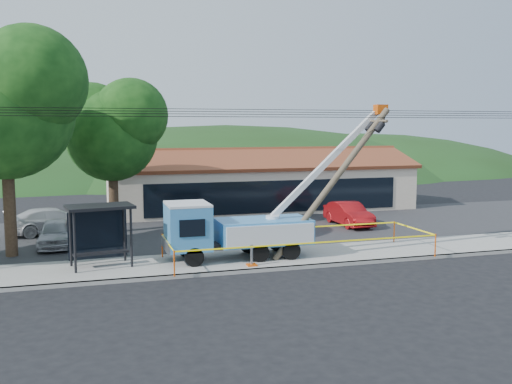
{
  "coord_description": "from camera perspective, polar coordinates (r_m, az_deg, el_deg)",
  "views": [
    {
      "loc": [
        -8.55,
        -20.78,
        6.23
      ],
      "look_at": [
        -0.78,
        5.0,
        3.12
      ],
      "focal_mm": 40.0,
      "sensor_mm": 36.0,
      "label": 1
    }
  ],
  "objects": [
    {
      "name": "ground",
      "position": [
        23.32,
        5.45,
        -8.93
      ],
      "size": [
        120.0,
        120.0,
        0.0
      ],
      "primitive_type": "plane",
      "color": "black",
      "rests_on": "ground"
    },
    {
      "name": "curb",
      "position": [
        25.19,
        3.63,
        -7.56
      ],
      "size": [
        60.0,
        0.25,
        0.15
      ],
      "primitive_type": "cube",
      "color": "gray",
      "rests_on": "ground"
    },
    {
      "name": "sidewalk",
      "position": [
        26.93,
        2.21,
        -6.62
      ],
      "size": [
        60.0,
        4.0,
        0.15
      ],
      "primitive_type": "cube",
      "color": "gray",
      "rests_on": "ground"
    },
    {
      "name": "parking_lot",
      "position": [
        34.44,
        -2.14,
        -3.74
      ],
      "size": [
        60.0,
        12.0,
        0.1
      ],
      "primitive_type": "cube",
      "color": "#28282B",
      "rests_on": "ground"
    },
    {
      "name": "strip_mall",
      "position": [
        42.87,
        0.33,
        0.78
      ],
      "size": [
        22.5,
        8.53,
        4.67
      ],
      "color": "beige",
      "rests_on": "ground"
    },
    {
      "name": "tree_west_near",
      "position": [
        29.01,
        -23.88,
        8.6
      ],
      "size": [
        7.56,
        6.72,
        10.8
      ],
      "color": "#332316",
      "rests_on": "ground"
    },
    {
      "name": "tree_lot",
      "position": [
        33.81,
        -14.25,
        6.36
      ],
      "size": [
        6.3,
        5.6,
        8.94
      ],
      "color": "#332316",
      "rests_on": "ground"
    },
    {
      "name": "hill_west",
      "position": [
        76.31,
        -21.58,
        1.45
      ],
      "size": [
        78.4,
        56.0,
        28.0
      ],
      "primitive_type": "ellipsoid",
      "color": "#1D3814",
      "rests_on": "ground"
    },
    {
      "name": "hill_center",
      "position": [
        78.27,
        -3.03,
        2.02
      ],
      "size": [
        89.6,
        64.0,
        32.0
      ],
      "primitive_type": "ellipsoid",
      "color": "#1D3814",
      "rests_on": "ground"
    },
    {
      "name": "hill_east",
      "position": [
        85.25,
        10.16,
        2.31
      ],
      "size": [
        72.8,
        52.0,
        26.0
      ],
      "primitive_type": "ellipsoid",
      "color": "#1D3814",
      "rests_on": "ground"
    },
    {
      "name": "utility_truck",
      "position": [
        26.3,
        -2.11,
        -3.62
      ],
      "size": [
        10.78,
        3.61,
        7.13
      ],
      "color": "black",
      "rests_on": "ground"
    },
    {
      "name": "leaning_pole",
      "position": [
        26.82,
        8.17,
        1.65
      ],
      "size": [
        5.83,
        1.63,
        7.07
      ],
      "color": "#4D4332",
      "rests_on": "ground"
    },
    {
      "name": "bus_shelter",
      "position": [
        25.71,
        -15.39,
        -2.82
      ],
      "size": [
        3.01,
        2.12,
        2.68
      ],
      "rotation": [
        0.0,
        0.0,
        0.16
      ],
      "color": "black",
      "rests_on": "ground"
    },
    {
      "name": "caution_tape",
      "position": [
        26.68,
        4.3,
        -4.81
      ],
      "size": [
        12.26,
        3.76,
        1.09
      ],
      "color": "#D04B0B",
      "rests_on": "ground"
    },
    {
      "name": "car_silver",
      "position": [
        31.06,
        -19.35,
        -5.35
      ],
      "size": [
        1.74,
        4.13,
        1.39
      ],
      "primitive_type": "imported",
      "rotation": [
        0.0,
        0.0,
        -0.02
      ],
      "color": "#9D9EA4",
      "rests_on": "ground"
    },
    {
      "name": "car_red",
      "position": [
        35.97,
        9.23,
        -3.46
      ],
      "size": [
        1.6,
        4.41,
        1.44
      ],
      "primitive_type": "imported",
      "rotation": [
        0.0,
        0.0,
        0.02
      ],
      "color": "#9D0F13",
      "rests_on": "ground"
    },
    {
      "name": "car_white",
      "position": [
        34.83,
        -19.55,
        -4.09
      ],
      "size": [
        5.46,
        3.36,
        1.48
      ],
      "primitive_type": "imported",
      "rotation": [
        0.0,
        0.0,
        1.84
      ],
      "color": "silver",
      "rests_on": "ground"
    }
  ]
}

